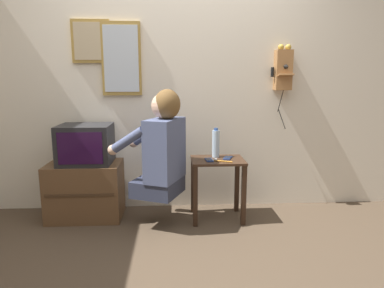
{
  "coord_description": "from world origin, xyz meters",
  "views": [
    {
      "loc": [
        -0.06,
        -2.17,
        1.27
      ],
      "look_at": [
        0.1,
        0.76,
        0.71
      ],
      "focal_mm": 32.0,
      "sensor_mm": 36.0,
      "label": 1
    }
  ],
  "objects_px": {
    "person": "(162,147)",
    "water_bottle": "(216,143)",
    "framed_picture": "(91,41)",
    "wall_mirror": "(121,59)",
    "toothbrush": "(222,161)",
    "cell_phone_held": "(209,160)",
    "television": "(86,144)",
    "wall_phone_antique": "(283,69)",
    "cell_phone_spare": "(228,158)"
  },
  "relations": [
    {
      "from": "television",
      "to": "water_bottle",
      "type": "distance_m",
      "value": 1.18
    },
    {
      "from": "cell_phone_spare",
      "to": "person",
      "type": "bearing_deg",
      "value": -142.61
    },
    {
      "from": "person",
      "to": "toothbrush",
      "type": "bearing_deg",
      "value": -61.9
    },
    {
      "from": "television",
      "to": "cell_phone_spare",
      "type": "relative_size",
      "value": 3.33
    },
    {
      "from": "wall_phone_antique",
      "to": "cell_phone_spare",
      "type": "height_order",
      "value": "wall_phone_antique"
    },
    {
      "from": "wall_mirror",
      "to": "cell_phone_held",
      "type": "bearing_deg",
      "value": -25.31
    },
    {
      "from": "water_bottle",
      "to": "cell_phone_spare",
      "type": "bearing_deg",
      "value": -32.48
    },
    {
      "from": "person",
      "to": "television",
      "type": "xyz_separation_m",
      "value": [
        -0.69,
        0.24,
        -0.02
      ]
    },
    {
      "from": "person",
      "to": "wall_mirror",
      "type": "relative_size",
      "value": 1.35
    },
    {
      "from": "wall_mirror",
      "to": "cell_phone_spare",
      "type": "bearing_deg",
      "value": -17.66
    },
    {
      "from": "television",
      "to": "framed_picture",
      "type": "xyz_separation_m",
      "value": [
        0.04,
        0.23,
        0.92
      ]
    },
    {
      "from": "person",
      "to": "framed_picture",
      "type": "height_order",
      "value": "framed_picture"
    },
    {
      "from": "wall_mirror",
      "to": "cell_phone_held",
      "type": "distance_m",
      "value": 1.24
    },
    {
      "from": "person",
      "to": "wall_phone_antique",
      "type": "distance_m",
      "value": 1.38
    },
    {
      "from": "television",
      "to": "water_bottle",
      "type": "xyz_separation_m",
      "value": [
        1.18,
        -0.01,
        -0.0
      ]
    },
    {
      "from": "wall_mirror",
      "to": "toothbrush",
      "type": "distance_m",
      "value": 1.33
    },
    {
      "from": "wall_phone_antique",
      "to": "water_bottle",
      "type": "xyz_separation_m",
      "value": [
        -0.66,
        -0.2,
        -0.67
      ]
    },
    {
      "from": "cell_phone_spare",
      "to": "toothbrush",
      "type": "height_order",
      "value": "toothbrush"
    },
    {
      "from": "television",
      "to": "water_bottle",
      "type": "height_order",
      "value": "television"
    },
    {
      "from": "wall_phone_antique",
      "to": "water_bottle",
      "type": "relative_size",
      "value": 2.96
    },
    {
      "from": "wall_phone_antique",
      "to": "cell_phone_held",
      "type": "distance_m",
      "value": 1.13
    },
    {
      "from": "wall_mirror",
      "to": "cell_phone_held",
      "type": "relative_size",
      "value": 5.2
    },
    {
      "from": "framed_picture",
      "to": "water_bottle",
      "type": "height_order",
      "value": "framed_picture"
    },
    {
      "from": "toothbrush",
      "to": "television",
      "type": "bearing_deg",
      "value": 105.0
    },
    {
      "from": "framed_picture",
      "to": "person",
      "type": "bearing_deg",
      "value": -35.84
    },
    {
      "from": "framed_picture",
      "to": "water_bottle",
      "type": "xyz_separation_m",
      "value": [
        1.14,
        -0.25,
        -0.92
      ]
    },
    {
      "from": "toothbrush",
      "to": "water_bottle",
      "type": "bearing_deg",
      "value": 33.92
    },
    {
      "from": "person",
      "to": "cell_phone_held",
      "type": "xyz_separation_m",
      "value": [
        0.41,
        0.09,
        -0.14
      ]
    },
    {
      "from": "wall_mirror",
      "to": "water_bottle",
      "type": "bearing_deg",
      "value": -15.68
    },
    {
      "from": "water_bottle",
      "to": "television",
      "type": "bearing_deg",
      "value": 179.44
    },
    {
      "from": "television",
      "to": "cell_phone_spare",
      "type": "bearing_deg",
      "value": -3.44
    },
    {
      "from": "water_bottle",
      "to": "wall_phone_antique",
      "type": "bearing_deg",
      "value": 16.98
    },
    {
      "from": "framed_picture",
      "to": "toothbrush",
      "type": "distance_m",
      "value": 1.62
    },
    {
      "from": "television",
      "to": "toothbrush",
      "type": "distance_m",
      "value": 1.23
    },
    {
      "from": "wall_mirror",
      "to": "framed_picture",
      "type": "bearing_deg",
      "value": 179.34
    },
    {
      "from": "television",
      "to": "wall_phone_antique",
      "type": "bearing_deg",
      "value": 5.9
    },
    {
      "from": "wall_phone_antique",
      "to": "cell_phone_held",
      "type": "relative_size",
      "value": 6.18
    },
    {
      "from": "television",
      "to": "cell_phone_spare",
      "type": "distance_m",
      "value": 1.29
    },
    {
      "from": "person",
      "to": "water_bottle",
      "type": "bearing_deg",
      "value": -41.88
    },
    {
      "from": "framed_picture",
      "to": "cell_phone_spare",
      "type": "height_order",
      "value": "framed_picture"
    },
    {
      "from": "framed_picture",
      "to": "cell_phone_held",
      "type": "distance_m",
      "value": 1.53
    },
    {
      "from": "cell_phone_held",
      "to": "cell_phone_spare",
      "type": "distance_m",
      "value": 0.19
    },
    {
      "from": "water_bottle",
      "to": "wall_mirror",
      "type": "bearing_deg",
      "value": 164.32
    },
    {
      "from": "framed_picture",
      "to": "cell_phone_spare",
      "type": "relative_size",
      "value": 2.83
    },
    {
      "from": "cell_phone_spare",
      "to": "water_bottle",
      "type": "bearing_deg",
      "value": 169.77
    },
    {
      "from": "wall_phone_antique",
      "to": "framed_picture",
      "type": "xyz_separation_m",
      "value": [
        -1.79,
        0.04,
        0.25
      ]
    },
    {
      "from": "television",
      "to": "cell_phone_spare",
      "type": "height_order",
      "value": "television"
    },
    {
      "from": "wall_phone_antique",
      "to": "wall_mirror",
      "type": "distance_m",
      "value": 1.52
    },
    {
      "from": "cell_phone_held",
      "to": "wall_mirror",
      "type": "bearing_deg",
      "value": 149.21
    },
    {
      "from": "wall_mirror",
      "to": "wall_phone_antique",
      "type": "bearing_deg",
      "value": -1.55
    }
  ]
}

